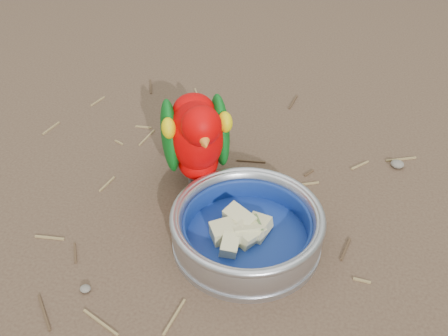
% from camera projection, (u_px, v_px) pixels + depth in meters
% --- Properties ---
extents(ground, '(60.00, 60.00, 0.00)m').
position_uv_depth(ground, '(232.00, 239.00, 0.77)').
color(ground, brown).
extents(food_bowl, '(0.22, 0.22, 0.02)m').
position_uv_depth(food_bowl, '(247.00, 240.00, 0.75)').
color(food_bowl, '#B2B2BA').
rests_on(food_bowl, ground).
extents(bowl_wall, '(0.22, 0.22, 0.04)m').
position_uv_depth(bowl_wall, '(247.00, 225.00, 0.73)').
color(bowl_wall, '#B2B2BA').
rests_on(bowl_wall, food_bowl).
extents(fruit_wedges, '(0.13, 0.13, 0.03)m').
position_uv_depth(fruit_wedges, '(247.00, 229.00, 0.74)').
color(fruit_wedges, beige).
rests_on(fruit_wedges, food_bowl).
extents(lory_parrot, '(0.20, 0.26, 0.19)m').
position_uv_depth(lory_parrot, '(197.00, 144.00, 0.80)').
color(lory_parrot, '#D00001').
rests_on(lory_parrot, ground).
extents(ground_debris, '(0.90, 0.80, 0.01)m').
position_uv_depth(ground_debris, '(250.00, 233.00, 0.77)').
color(ground_debris, olive).
rests_on(ground_debris, ground).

